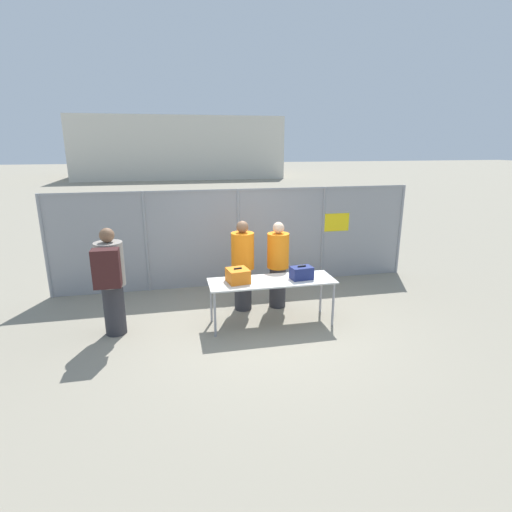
{
  "coord_description": "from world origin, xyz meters",
  "views": [
    {
      "loc": [
        -1.38,
        -6.09,
        2.99
      ],
      "look_at": [
        0.06,
        0.62,
        1.05
      ],
      "focal_mm": 28.0,
      "sensor_mm": 36.0,
      "label": 1
    }
  ],
  "objects_px": {
    "traveler_hooded": "(111,278)",
    "security_worker_near": "(278,264)",
    "suitcase_navy": "(302,273)",
    "security_worker_far": "(243,265)",
    "suitcase_orange": "(238,276)",
    "inspection_table": "(272,283)",
    "utility_trailer": "(302,241)"
  },
  "relations": [
    {
      "from": "utility_trailer",
      "to": "suitcase_navy",
      "type": "bearing_deg",
      "value": -108.76
    },
    {
      "from": "suitcase_orange",
      "to": "security_worker_near",
      "type": "height_order",
      "value": "security_worker_near"
    },
    {
      "from": "suitcase_orange",
      "to": "traveler_hooded",
      "type": "relative_size",
      "value": 0.23
    },
    {
      "from": "utility_trailer",
      "to": "suitcase_orange",
      "type": "bearing_deg",
      "value": -121.22
    },
    {
      "from": "suitcase_navy",
      "to": "security_worker_near",
      "type": "relative_size",
      "value": 0.24
    },
    {
      "from": "inspection_table",
      "to": "utility_trailer",
      "type": "relative_size",
      "value": 0.62
    },
    {
      "from": "suitcase_orange",
      "to": "security_worker_near",
      "type": "distance_m",
      "value": 1.12
    },
    {
      "from": "suitcase_orange",
      "to": "security_worker_far",
      "type": "distance_m",
      "value": 0.73
    },
    {
      "from": "traveler_hooded",
      "to": "security_worker_far",
      "type": "xyz_separation_m",
      "value": [
        2.2,
        0.61,
        -0.1
      ]
    },
    {
      "from": "suitcase_navy",
      "to": "utility_trailer",
      "type": "height_order",
      "value": "suitcase_navy"
    },
    {
      "from": "suitcase_orange",
      "to": "utility_trailer",
      "type": "relative_size",
      "value": 0.12
    },
    {
      "from": "security_worker_near",
      "to": "utility_trailer",
      "type": "distance_m",
      "value": 3.81
    },
    {
      "from": "inspection_table",
      "to": "suitcase_orange",
      "type": "xyz_separation_m",
      "value": [
        -0.57,
        0.03,
        0.17
      ]
    },
    {
      "from": "suitcase_orange",
      "to": "traveler_hooded",
      "type": "bearing_deg",
      "value": 177.3
    },
    {
      "from": "suitcase_orange",
      "to": "security_worker_near",
      "type": "xyz_separation_m",
      "value": [
        0.87,
        0.7,
        -0.06
      ]
    },
    {
      "from": "inspection_table",
      "to": "security_worker_near",
      "type": "distance_m",
      "value": 0.79
    },
    {
      "from": "security_worker_far",
      "to": "utility_trailer",
      "type": "xyz_separation_m",
      "value": [
        2.28,
        3.41,
        -0.48
      ]
    },
    {
      "from": "traveler_hooded",
      "to": "security_worker_near",
      "type": "height_order",
      "value": "traveler_hooded"
    },
    {
      "from": "suitcase_navy",
      "to": "suitcase_orange",
      "type": "bearing_deg",
      "value": 176.6
    },
    {
      "from": "security_worker_far",
      "to": "security_worker_near",
      "type": "bearing_deg",
      "value": 165.82
    },
    {
      "from": "suitcase_navy",
      "to": "utility_trailer",
      "type": "relative_size",
      "value": 0.11
    },
    {
      "from": "traveler_hooded",
      "to": "utility_trailer",
      "type": "bearing_deg",
      "value": 29.77
    },
    {
      "from": "suitcase_orange",
      "to": "utility_trailer",
      "type": "bearing_deg",
      "value": 58.78
    },
    {
      "from": "suitcase_orange",
      "to": "security_worker_near",
      "type": "relative_size",
      "value": 0.25
    },
    {
      "from": "security_worker_near",
      "to": "security_worker_far",
      "type": "distance_m",
      "value": 0.66
    },
    {
      "from": "inspection_table",
      "to": "security_worker_far",
      "type": "distance_m",
      "value": 0.82
    },
    {
      "from": "suitcase_orange",
      "to": "traveler_hooded",
      "type": "distance_m",
      "value": 2.0
    },
    {
      "from": "utility_trailer",
      "to": "traveler_hooded",
      "type": "bearing_deg",
      "value": -138.15
    },
    {
      "from": "suitcase_navy",
      "to": "security_worker_near",
      "type": "xyz_separation_m",
      "value": [
        -0.2,
        0.76,
        -0.05
      ]
    },
    {
      "from": "suitcase_navy",
      "to": "security_worker_far",
      "type": "xyz_separation_m",
      "value": [
        -0.87,
        0.77,
        -0.03
      ]
    },
    {
      "from": "security_worker_far",
      "to": "suitcase_navy",
      "type": "bearing_deg",
      "value": 124.75
    },
    {
      "from": "suitcase_navy",
      "to": "inspection_table",
      "type": "bearing_deg",
      "value": 175.64
    }
  ]
}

